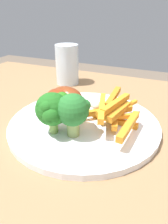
# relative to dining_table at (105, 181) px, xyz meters

# --- Properties ---
(dining_table) EXTENTS (1.13, 0.75, 0.72)m
(dining_table) POSITION_rel_dining_table_xyz_m (0.00, 0.00, 0.00)
(dining_table) COLOR #8E6B47
(dining_table) RESTS_ON ground_plane
(dinner_plate) EXTENTS (0.30, 0.30, 0.01)m
(dinner_plate) POSITION_rel_dining_table_xyz_m (-0.06, 0.02, 0.11)
(dinner_plate) COLOR white
(dinner_plate) RESTS_ON dining_table
(broccoli_floret_front) EXTENTS (0.06, 0.07, 0.08)m
(broccoli_floret_front) POSITION_rel_dining_table_xyz_m (-0.09, -0.04, 0.16)
(broccoli_floret_front) COLOR #89B554
(broccoli_floret_front) RESTS_ON dinner_plate
(broccoli_floret_middle) EXTENTS (0.06, 0.06, 0.08)m
(broccoli_floret_middle) POSITION_rel_dining_table_xyz_m (-0.06, -0.03, 0.17)
(broccoli_floret_middle) COLOR #8BA259
(broccoli_floret_middle) RESTS_ON dinner_plate
(broccoli_floret_back) EXTENTS (0.06, 0.05, 0.07)m
(broccoli_floret_back) POSITION_rel_dining_table_xyz_m (-0.06, -0.01, 0.16)
(broccoli_floret_back) COLOR #7DB958
(broccoli_floret_back) RESTS_ON dinner_plate
(carrot_fries_pile) EXTENTS (0.13, 0.16, 0.05)m
(carrot_fries_pile) POSITION_rel_dining_table_xyz_m (-0.00, 0.04, 0.14)
(carrot_fries_pile) COLOR orange
(carrot_fries_pile) RESTS_ON dinner_plate
(chicken_drumstick_near) EXTENTS (0.13, 0.06, 0.05)m
(chicken_drumstick_near) POSITION_rel_dining_table_xyz_m (-0.12, 0.07, 0.14)
(chicken_drumstick_near) COLOR #581F0D
(chicken_drumstick_near) RESTS_ON dinner_plate
(chicken_drumstick_far) EXTENTS (0.11, 0.08, 0.04)m
(chicken_drumstick_far) POSITION_rel_dining_table_xyz_m (-0.13, 0.05, 0.14)
(chicken_drumstick_far) COLOR #5E1D0C
(chicken_drumstick_far) RESTS_ON dinner_plate
(water_glass) EXTENTS (0.07, 0.07, 0.12)m
(water_glass) POSITION_rel_dining_table_xyz_m (-0.20, 0.24, 0.16)
(water_glass) COLOR silver
(water_glass) RESTS_ON dining_table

